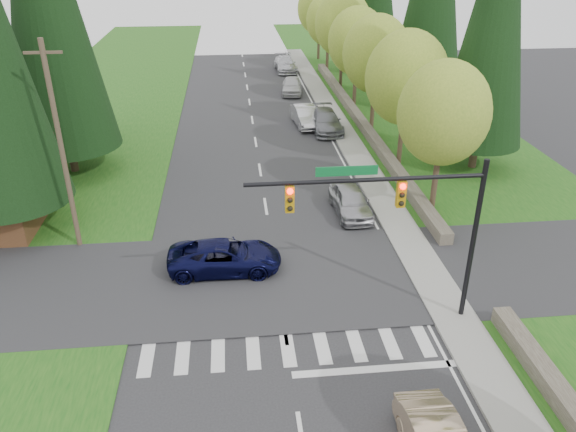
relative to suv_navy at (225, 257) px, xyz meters
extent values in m
plane|color=#28282B|center=(2.30, -8.97, -0.72)|extent=(120.00, 120.00, 0.00)
cube|color=#1A5115|center=(15.30, 11.03, -0.69)|extent=(14.00, 110.00, 0.06)
cube|color=#1A5115|center=(-10.70, 11.03, -0.69)|extent=(14.00, 110.00, 0.06)
cube|color=#28282B|center=(2.30, -0.97, -0.72)|extent=(120.00, 8.00, 0.10)
cube|color=gray|center=(9.20, 13.03, -0.65)|extent=(1.80, 80.00, 0.13)
cube|color=gray|center=(8.35, 13.03, -0.65)|extent=(0.20, 80.00, 0.13)
cube|color=#4C4438|center=(10.90, 21.03, -0.37)|extent=(0.70, 40.00, 0.70)
cylinder|color=black|center=(9.50, -4.47, 2.68)|extent=(0.20, 0.20, 6.80)
cylinder|color=black|center=(5.20, -4.47, 5.48)|extent=(8.60, 0.16, 0.16)
cube|color=#0C662D|center=(4.50, -4.42, 5.83)|extent=(2.20, 0.04, 0.35)
cube|color=#BF8C0C|center=(6.50, -4.47, 4.88)|extent=(0.32, 0.24, 1.00)
sphere|color=#FF0C05|center=(6.50, -4.61, 5.23)|extent=(0.22, 0.22, 0.22)
cube|color=#BF8C0C|center=(2.50, -4.47, 4.88)|extent=(0.32, 0.24, 1.00)
sphere|color=#FF0C05|center=(2.50, -4.61, 5.23)|extent=(0.22, 0.22, 0.22)
cylinder|color=#473828|center=(-7.20, 3.03, 4.28)|extent=(0.24, 0.24, 10.00)
cube|color=#473828|center=(-7.20, 3.03, 8.68)|extent=(1.60, 0.10, 0.12)
cylinder|color=#38281C|center=(11.50, 5.03, 1.66)|extent=(0.32, 0.32, 4.76)
ellipsoid|color=olive|center=(11.50, 5.03, 4.89)|extent=(4.80, 4.80, 5.52)
cylinder|color=#38281C|center=(11.60, 12.03, 1.75)|extent=(0.32, 0.32, 4.93)
ellipsoid|color=olive|center=(11.60, 12.03, 5.09)|extent=(5.20, 5.20, 5.98)
cylinder|color=#38281C|center=(11.40, 19.03, 1.80)|extent=(0.32, 0.32, 5.04)
ellipsoid|color=olive|center=(11.40, 19.03, 5.22)|extent=(5.00, 5.00, 5.75)
cylinder|color=#38281C|center=(11.50, 26.03, 1.69)|extent=(0.32, 0.32, 4.82)
ellipsoid|color=olive|center=(11.50, 26.03, 4.96)|extent=(5.00, 5.00, 5.75)
cylinder|color=#38281C|center=(11.60, 33.03, 1.86)|extent=(0.32, 0.32, 5.15)
ellipsoid|color=olive|center=(11.60, 33.03, 5.36)|extent=(5.40, 5.40, 6.21)
cylinder|color=#38281C|center=(11.40, 40.03, 1.64)|extent=(0.32, 0.32, 4.70)
ellipsoid|color=olive|center=(11.40, 40.03, 4.83)|extent=(4.80, 4.80, 5.52)
cylinder|color=#38281C|center=(11.50, 47.03, 1.78)|extent=(0.32, 0.32, 4.98)
ellipsoid|color=olive|center=(11.50, 47.03, 5.16)|extent=(5.20, 5.20, 5.98)
cylinder|color=#38281C|center=(-10.70, 5.03, 0.28)|extent=(0.50, 0.50, 2.00)
cylinder|color=#38281C|center=(-9.70, 13.03, 0.28)|extent=(0.50, 0.50, 2.00)
cylinder|color=#38281C|center=(-11.70, 19.03, 0.28)|extent=(0.50, 0.50, 2.00)
cylinder|color=#38281C|center=(16.30, 11.03, 0.28)|extent=(0.50, 0.50, 2.00)
cone|color=black|center=(16.30, 11.03, 9.08)|extent=(5.44, 5.44, 16.00)
cylinder|color=#38281C|center=(17.30, 25.03, 0.28)|extent=(0.50, 0.50, 2.00)
cylinder|color=#38281C|center=(16.30, 39.03, 0.28)|extent=(0.50, 0.50, 2.00)
imported|color=black|center=(0.00, 0.00, 0.00)|extent=(5.19, 2.45, 1.43)
imported|color=#A9A9AD|center=(6.90, 5.18, 0.05)|extent=(2.00, 4.56, 1.53)
imported|color=gray|center=(7.90, 19.65, 0.07)|extent=(2.26, 5.43, 1.57)
imported|color=silver|center=(6.50, 21.09, 0.06)|extent=(2.08, 4.87, 1.56)
imported|color=silver|center=(6.50, 31.13, 0.06)|extent=(2.36, 4.75, 1.55)
imported|color=silver|center=(6.84, 40.89, 0.08)|extent=(2.38, 5.51, 1.58)
camera|label=1|loc=(0.61, -22.15, 13.24)|focal=35.00mm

